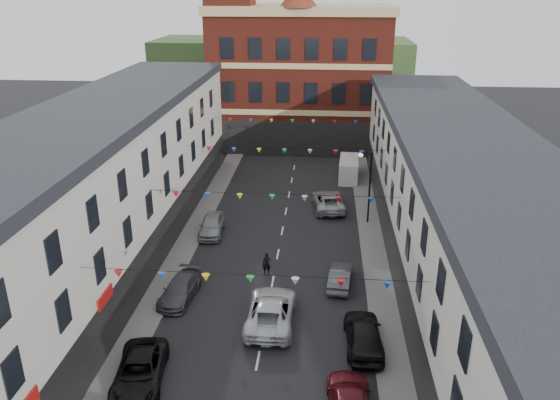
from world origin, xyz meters
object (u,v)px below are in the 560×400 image
(car_right_e, at_px, (340,276))
(car_left_c, at_px, (140,371))
(car_left_e, at_px, (212,225))
(pedestrian, at_px, (267,264))
(white_van, at_px, (349,169))
(moving_car, at_px, (271,311))
(street_lamp, at_px, (367,178))
(car_left_d, at_px, (180,289))
(car_right_d, at_px, (364,334))
(car_right_f, at_px, (328,201))

(car_right_e, bearing_deg, car_left_c, 52.07)
(car_left_e, height_order, pedestrian, pedestrian)
(car_left_c, xyz_separation_m, white_van, (11.10, 30.95, 0.36))
(moving_car, bearing_deg, street_lamp, -112.76)
(street_lamp, xyz_separation_m, car_left_e, (-11.97, -2.96, -3.17))
(moving_car, distance_m, pedestrian, 5.64)
(car_left_d, bearing_deg, white_van, 70.90)
(car_left_d, bearing_deg, car_left_e, 95.93)
(moving_car, bearing_deg, white_van, -101.33)
(car_right_d, height_order, car_right_f, car_right_d)
(street_lamp, distance_m, white_van, 11.23)
(car_left_d, distance_m, moving_car, 6.21)
(car_left_c, distance_m, car_left_e, 17.17)
(car_right_e, distance_m, white_van, 20.84)
(car_right_d, height_order, white_van, white_van)
(car_right_e, relative_size, white_van, 0.82)
(car_left_e, xyz_separation_m, white_van, (11.02, 13.78, 0.31))
(street_lamp, relative_size, pedestrian, 3.82)
(car_right_e, height_order, car_right_f, car_right_f)
(car_left_d, height_order, car_right_d, car_right_d)
(car_left_d, height_order, white_van, white_van)
(car_left_d, xyz_separation_m, pedestrian, (5.01, 3.49, 0.15))
(street_lamp, bearing_deg, car_left_e, -166.11)
(street_lamp, relative_size, car_right_d, 1.27)
(car_left_e, bearing_deg, car_right_f, 29.36)
(white_van, bearing_deg, car_right_d, -87.03)
(car_right_d, xyz_separation_m, car_right_f, (-1.90, 19.28, -0.07))
(car_right_d, bearing_deg, street_lamp, -95.91)
(car_right_e, xyz_separation_m, moving_car, (-4.04, -4.53, 0.15))
(car_left_c, height_order, pedestrian, pedestrian)
(car_left_d, bearing_deg, car_left_c, -83.57)
(car_left_d, xyz_separation_m, car_left_e, (0.08, 9.46, 0.10))
(street_lamp, distance_m, pedestrian, 11.79)
(car_right_d, height_order, pedestrian, car_right_d)
(car_left_c, distance_m, car_right_e, 14.17)
(car_left_e, xyz_separation_m, car_right_e, (9.80, -7.02, -0.09))
(car_right_d, distance_m, car_right_e, 6.51)
(street_lamp, distance_m, car_right_d, 16.71)
(car_right_d, bearing_deg, car_right_e, -82.39)
(car_left_d, xyz_separation_m, white_van, (11.10, 23.24, 0.41))
(car_left_d, distance_m, white_van, 25.76)
(car_left_d, distance_m, car_left_e, 9.46)
(car_right_f, bearing_deg, street_lamp, 128.12)
(street_lamp, height_order, car_right_d, street_lamp)
(street_lamp, height_order, car_right_f, street_lamp)
(car_left_e, bearing_deg, pedestrian, -54.08)
(street_lamp, distance_m, car_left_d, 17.61)
(street_lamp, bearing_deg, car_right_f, 135.62)
(street_lamp, bearing_deg, car_right_e, -102.23)
(car_left_e, height_order, car_right_d, car_right_d)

